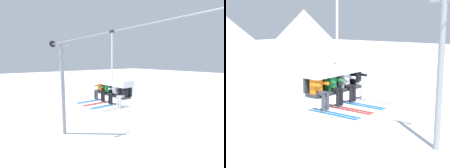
{
  "view_description": "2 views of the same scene",
  "coord_description": "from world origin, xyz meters",
  "views": [
    {
      "loc": [
        6.98,
        -6.27,
        7.14
      ],
      "look_at": [
        -0.26,
        -0.69,
        5.88
      ],
      "focal_mm": 28.0,
      "sensor_mm": 36.0,
      "label": 1
    },
    {
      "loc": [
        -8.33,
        -7.29,
        7.49
      ],
      "look_at": [
        -0.03,
        -0.78,
        5.53
      ],
      "focal_mm": 55.0,
      "sensor_mm": 36.0,
      "label": 2
    }
  ],
  "objects": [
    {
      "name": "skier_green",
      "position": [
        -0.44,
        -0.95,
        5.57
      ],
      "size": [
        0.46,
        1.7,
        1.23
      ],
      "color": "#23843D"
    },
    {
      "name": "lift_tower_near",
      "position": [
        -8.75,
        -0.02,
        4.58
      ],
      "size": [
        0.36,
        1.88,
        8.83
      ],
      "color": "gray",
      "rests_on": "ground_plane"
    },
    {
      "name": "chairlift_chair",
      "position": [
        -0.1,
        -0.73,
        5.88
      ],
      "size": [
        2.41,
        0.74,
        3.61
      ],
      "color": "#33383D"
    },
    {
      "name": "lift_cable",
      "position": [
        0.8,
        -0.8,
        8.55
      ],
      "size": [
        21.11,
        0.05,
        0.05
      ],
      "color": "gray"
    },
    {
      "name": "skier_orange",
      "position": [
        -1.1,
        -0.95,
        5.57
      ],
      "size": [
        0.46,
        1.7,
        1.23
      ],
      "color": "orange"
    },
    {
      "name": "skier_white",
      "position": [
        0.23,
        -0.95,
        5.57
      ],
      "size": [
        0.46,
        1.7,
        1.23
      ],
      "color": "silver"
    },
    {
      "name": "skier_black",
      "position": [
        0.89,
        -0.95,
        5.57
      ],
      "size": [
        0.46,
        1.7,
        1.23
      ],
      "color": "black"
    }
  ]
}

